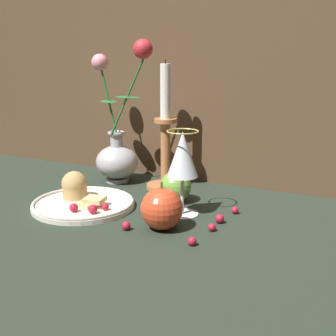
{
  "coord_description": "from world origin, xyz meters",
  "views": [
    {
      "loc": [
        0.52,
        -0.86,
        0.35
      ],
      "look_at": [
        0.1,
        -0.01,
        0.1
      ],
      "focal_mm": 50.0,
      "sensor_mm": 36.0,
      "label": 1
    }
  ],
  "objects": [
    {
      "name": "berry_near_plate",
      "position": [
        0.21,
        -0.14,
        0.01
      ],
      "size": [
        0.02,
        0.02,
        0.02
      ],
      "primitive_type": "sphere",
      "color": "#AD192D",
      "rests_on": "ground_plane"
    },
    {
      "name": "berry_by_glass_stem",
      "position": [
        0.22,
        -0.01,
        0.01
      ],
      "size": [
        0.02,
        0.02,
        0.02
      ],
      "primitive_type": "sphere",
      "color": "#AD192D",
      "rests_on": "ground_plane"
    },
    {
      "name": "plate_with_pastries",
      "position": [
        -0.1,
        -0.05,
        0.02
      ],
      "size": [
        0.23,
        0.23,
        0.07
      ],
      "color": "silver",
      "rests_on": "ground_plane"
    },
    {
      "name": "wine_glass",
      "position": [
        0.13,
        -0.0,
        0.12
      ],
      "size": [
        0.07,
        0.07,
        0.18
      ],
      "color": "silver",
      "rests_on": "ground_plane"
    },
    {
      "name": "vase",
      "position": [
        -0.13,
        0.15,
        0.09
      ],
      "size": [
        0.18,
        0.11,
        0.37
      ],
      "color": "#A3A3A8",
      "rests_on": "ground_plane"
    },
    {
      "name": "berry_far_right",
      "position": [
        0.22,
        -0.06,
        0.01
      ],
      "size": [
        0.02,
        0.02,
        0.02
      ],
      "primitive_type": "sphere",
      "color": "#AD192D",
      "rests_on": "ground_plane"
    },
    {
      "name": "candlestick",
      "position": [
        0.01,
        0.16,
        0.11
      ],
      "size": [
        0.1,
        0.1,
        0.32
      ],
      "color": "#B77042",
      "rests_on": "ground_plane"
    },
    {
      "name": "berry_under_candlestick",
      "position": [
        0.23,
        0.05,
        0.01
      ],
      "size": [
        0.02,
        0.02,
        0.02
      ],
      "primitive_type": "sphere",
      "color": "#AD192D",
      "rests_on": "ground_plane"
    },
    {
      "name": "apple_near_glass",
      "position": [
        0.13,
        -0.09,
        0.04
      ],
      "size": [
        0.08,
        0.08,
        0.1
      ],
      "color": "#D14223",
      "rests_on": "ground_plane"
    },
    {
      "name": "apple_beside_vase",
      "position": [
        0.08,
        0.07,
        0.04
      ],
      "size": [
        0.07,
        0.07,
        0.08
      ],
      "color": "#669938",
      "rests_on": "ground_plane"
    },
    {
      "name": "berry_front_center",
      "position": [
        0.07,
        -0.13,
        0.01
      ],
      "size": [
        0.02,
        0.02,
        0.02
      ],
      "primitive_type": "sphere",
      "color": "#AD192D",
      "rests_on": "ground_plane"
    },
    {
      "name": "ground_plane",
      "position": [
        0.0,
        0.0,
        0.0
      ],
      "size": [
        2.4,
        2.4,
        0.0
      ],
      "primitive_type": "plane",
      "color": "#232D23",
      "rests_on": "ground"
    }
  ]
}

